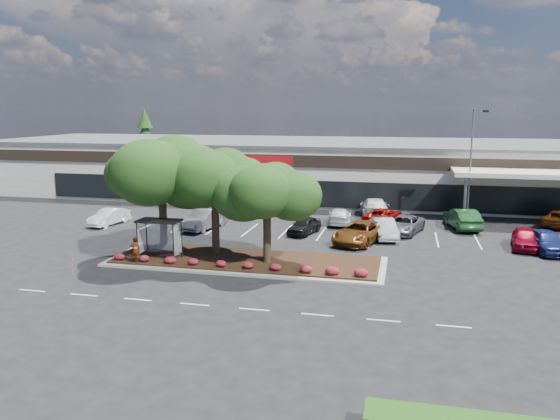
% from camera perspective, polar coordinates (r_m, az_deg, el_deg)
% --- Properties ---
extents(ground, '(160.00, 160.00, 0.00)m').
position_cam_1_polar(ground, '(31.73, -2.13, -7.72)').
color(ground, black).
rests_on(ground, ground).
extents(retail_store, '(80.40, 25.20, 6.25)m').
position_cam_1_polar(retail_store, '(63.83, 5.90, 4.41)').
color(retail_store, white).
rests_on(retail_store, ground).
extents(landscape_island, '(18.00, 6.00, 0.26)m').
position_cam_1_polar(landscape_island, '(35.90, -3.56, -5.34)').
color(landscape_island, gray).
rests_on(landscape_island, ground).
extents(lane_markings, '(33.12, 20.06, 0.01)m').
position_cam_1_polar(lane_markings, '(41.52, 1.44, -3.29)').
color(lane_markings, silver).
rests_on(lane_markings, ground).
extents(shrub_row, '(17.00, 0.80, 0.50)m').
position_cam_1_polar(shrub_row, '(33.87, -4.58, -5.65)').
color(shrub_row, maroon).
rests_on(shrub_row, landscape_island).
extents(bus_shelter, '(2.75, 1.55, 2.59)m').
position_cam_1_polar(bus_shelter, '(36.36, -12.41, -1.82)').
color(bus_shelter, black).
rests_on(bus_shelter, landscape_island).
extents(island_tree_west, '(7.20, 7.20, 7.89)m').
position_cam_1_polar(island_tree_west, '(37.60, -12.21, 1.54)').
color(island_tree_west, '#1C3D14').
rests_on(island_tree_west, landscape_island).
extents(island_tree_mid, '(6.60, 6.60, 7.32)m').
position_cam_1_polar(island_tree_mid, '(36.95, -6.81, 1.10)').
color(island_tree_mid, '#1C3D14').
rests_on(island_tree_mid, landscape_island).
extents(island_tree_east, '(5.80, 5.80, 6.50)m').
position_cam_1_polar(island_tree_east, '(34.44, -1.37, -0.21)').
color(island_tree_east, '#1C3D14').
rests_on(island_tree_east, landscape_island).
extents(conifer_north_west, '(4.40, 4.40, 10.00)m').
position_cam_1_polar(conifer_north_west, '(84.25, -13.85, 6.91)').
color(conifer_north_west, '#1C3D14').
rests_on(conifer_north_west, ground).
extents(person_waiting, '(0.68, 0.55, 1.62)m').
position_cam_1_polar(person_waiting, '(36.07, -14.88, -4.04)').
color(person_waiting, '#594C47').
rests_on(person_waiting, landscape_island).
extents(light_pole, '(1.43, 0.50, 9.93)m').
position_cam_1_polar(light_pole, '(49.60, 19.33, 3.56)').
color(light_pole, gray).
rests_on(light_pole, ground).
extents(survey_stake, '(0.08, 0.14, 1.09)m').
position_cam_1_polar(survey_stake, '(35.33, -20.85, -5.32)').
color(survey_stake, '#A98258').
rests_on(survey_stake, ground).
extents(car_0, '(2.16, 4.41, 1.39)m').
position_cam_1_polar(car_0, '(49.50, -17.47, -0.70)').
color(car_0, white).
rests_on(car_0, ground).
extents(car_1, '(3.00, 4.64, 1.44)m').
position_cam_1_polar(car_1, '(47.41, -7.68, -0.75)').
color(car_1, '#A5A8B1').
rests_on(car_1, ground).
extents(car_2, '(2.79, 5.24, 1.64)m').
position_cam_1_polar(car_2, '(46.02, -7.91, -0.97)').
color(car_2, '#5B5A62').
rests_on(car_2, ground).
extents(car_3, '(2.55, 4.25, 1.35)m').
position_cam_1_polar(car_3, '(43.88, 2.56, -1.64)').
color(car_3, black).
rests_on(car_3, ground).
extents(car_4, '(4.27, 6.29, 1.60)m').
position_cam_1_polar(car_4, '(41.35, 8.31, -2.33)').
color(car_4, brown).
rests_on(car_4, ground).
extents(car_5, '(2.60, 4.83, 1.51)m').
position_cam_1_polar(car_5, '(43.15, 10.81, -1.92)').
color(car_5, '#A7AFB3').
rests_on(car_5, ground).
extents(car_6, '(3.62, 5.48, 1.40)m').
position_cam_1_polar(car_6, '(45.21, 12.85, -1.50)').
color(car_6, '#525259').
rests_on(car_6, ground).
extents(car_7, '(2.37, 4.59, 1.49)m').
position_cam_1_polar(car_7, '(43.04, 24.22, -2.72)').
color(car_7, maroon).
rests_on(car_7, ground).
extents(car_8, '(2.49, 4.83, 1.57)m').
position_cam_1_polar(car_8, '(42.58, 26.07, -2.95)').
color(car_8, navy).
rests_on(car_8, ground).
extents(car_9, '(3.30, 5.64, 1.47)m').
position_cam_1_polar(car_9, '(53.96, -5.08, 0.70)').
color(car_9, black).
rests_on(car_9, ground).
extents(car_10, '(4.30, 6.59, 1.69)m').
position_cam_1_polar(car_10, '(54.31, -2.80, 0.91)').
color(car_10, silver).
rests_on(car_10, ground).
extents(car_11, '(2.49, 4.33, 1.35)m').
position_cam_1_polar(car_11, '(52.56, -3.86, 0.39)').
color(car_11, slate).
rests_on(car_11, ground).
extents(car_12, '(2.31, 4.85, 1.37)m').
position_cam_1_polar(car_12, '(47.90, 6.23, -0.65)').
color(car_12, silver).
rests_on(car_12, ground).
extents(car_13, '(3.25, 6.18, 1.71)m').
position_cam_1_polar(car_13, '(51.73, 9.84, 0.29)').
color(car_13, silver).
rests_on(car_13, ground).
extents(car_14, '(3.65, 5.41, 1.38)m').
position_cam_1_polar(car_14, '(48.67, 10.70, -0.58)').
color(car_14, '#8D0705').
rests_on(car_14, ground).
extents(car_16, '(2.89, 5.50, 1.72)m').
position_cam_1_polar(car_16, '(48.24, 18.51, -0.84)').
color(car_16, '#1B4821').
rests_on(car_16, ground).
extents(car_17, '(4.09, 5.66, 1.43)m').
position_cam_1_polar(car_17, '(52.33, 27.22, -0.77)').
color(car_17, brown).
rests_on(car_17, ground).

